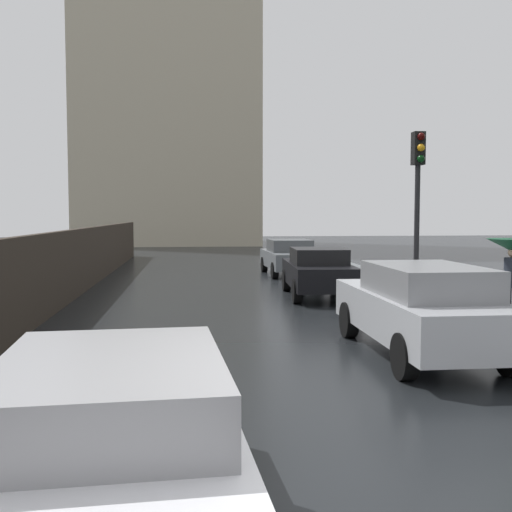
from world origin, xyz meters
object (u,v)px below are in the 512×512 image
object	(u,v)px
car_black_far_ahead	(318,271)
car_silver_behind_camera	(421,307)
traffic_light	(418,186)
car_white_near_kerb	(110,461)
car_grey_mid_road	(290,257)

from	to	relation	value
car_black_far_ahead	car_silver_behind_camera	bearing A→B (deg)	-85.33
car_silver_behind_camera	traffic_light	world-z (taller)	traffic_light
car_black_far_ahead	traffic_light	xyz separation A→B (m)	(1.63, -3.20, 2.25)
car_black_far_ahead	traffic_light	distance (m)	4.24
car_white_near_kerb	car_grey_mid_road	distance (m)	19.43
car_white_near_kerb	traffic_light	size ratio (longest dim) A/B	1.13
car_silver_behind_camera	traffic_light	size ratio (longest dim) A/B	1.11
car_grey_mid_road	car_black_far_ahead	world-z (taller)	car_black_far_ahead
car_silver_behind_camera	traffic_light	bearing A→B (deg)	69.81
car_grey_mid_road	car_black_far_ahead	size ratio (longest dim) A/B	1.01
car_silver_behind_camera	car_white_near_kerb	bearing A→B (deg)	-127.69
car_white_near_kerb	traffic_light	world-z (taller)	traffic_light
car_silver_behind_camera	car_grey_mid_road	bearing A→B (deg)	89.67
car_white_near_kerb	traffic_light	bearing A→B (deg)	-124.33
car_silver_behind_camera	car_black_far_ahead	bearing A→B (deg)	91.30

